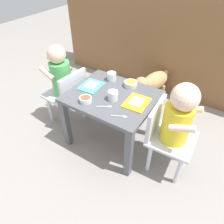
# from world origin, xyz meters

# --- Properties ---
(ground_plane) EXTENTS (7.00, 7.00, 0.00)m
(ground_plane) POSITION_xyz_m (0.00, 0.00, 0.00)
(ground_plane) COLOR gray
(kitchen_cabinet_back) EXTENTS (2.29, 0.31, 1.00)m
(kitchen_cabinet_back) POSITION_xyz_m (0.00, 1.03, 0.50)
(kitchen_cabinet_back) COLOR brown
(kitchen_cabinet_back) RESTS_ON ground
(dining_table) EXTENTS (0.59, 0.50, 0.43)m
(dining_table) POSITION_xyz_m (0.00, 0.00, 0.36)
(dining_table) COLOR #515459
(dining_table) RESTS_ON ground
(seated_child_left) EXTENTS (0.30, 0.30, 0.69)m
(seated_child_left) POSITION_xyz_m (-0.46, -0.01, 0.42)
(seated_child_left) COLOR silver
(seated_child_left) RESTS_ON ground
(seated_child_right) EXTENTS (0.29, 0.29, 0.69)m
(seated_child_right) POSITION_xyz_m (0.46, -0.01, 0.43)
(seated_child_right) COLOR silver
(seated_child_right) RESTS_ON ground
(dog) EXTENTS (0.25, 0.45, 0.32)m
(dog) POSITION_xyz_m (0.03, 0.66, 0.21)
(dog) COLOR tan
(dog) RESTS_ON ground
(food_tray_left) EXTENTS (0.15, 0.18, 0.02)m
(food_tray_left) POSITION_xyz_m (-0.19, 0.01, 0.44)
(food_tray_left) COLOR #4CC6BC
(food_tray_left) RESTS_ON dining_table
(food_tray_right) EXTENTS (0.15, 0.19, 0.02)m
(food_tray_right) POSITION_xyz_m (0.19, 0.01, 0.44)
(food_tray_right) COLOR gold
(food_tray_right) RESTS_ON dining_table
(water_cup_left) EXTENTS (0.07, 0.07, 0.06)m
(water_cup_left) POSITION_xyz_m (-0.11, 0.17, 0.46)
(water_cup_left) COLOR white
(water_cup_left) RESTS_ON dining_table
(water_cup_right) EXTENTS (0.07, 0.07, 0.06)m
(water_cup_right) POSITION_xyz_m (0.03, -0.04, 0.46)
(water_cup_right) COLOR white
(water_cup_right) RESTS_ON dining_table
(cereal_bowl_left_side) EXTENTS (0.08, 0.08, 0.03)m
(cereal_bowl_left_side) POSITION_xyz_m (-0.10, -0.16, 0.45)
(cereal_bowl_left_side) COLOR white
(cereal_bowl_left_side) RESTS_ON dining_table
(veggie_bowl_near) EXTENTS (0.09, 0.09, 0.04)m
(veggie_bowl_near) POSITION_xyz_m (0.05, 0.17, 0.46)
(veggie_bowl_near) COLOR silver
(veggie_bowl_near) RESTS_ON dining_table
(spoon_by_left_tray) EXTENTS (0.10, 0.05, 0.01)m
(spoon_by_left_tray) POSITION_xyz_m (0.17, -0.17, 0.44)
(spoon_by_left_tray) COLOR silver
(spoon_by_left_tray) RESTS_ON dining_table
(spoon_by_right_tray) EXTENTS (0.09, 0.07, 0.01)m
(spoon_by_right_tray) POSITION_xyz_m (0.04, -0.13, 0.44)
(spoon_by_right_tray) COLOR silver
(spoon_by_right_tray) RESTS_ON dining_table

